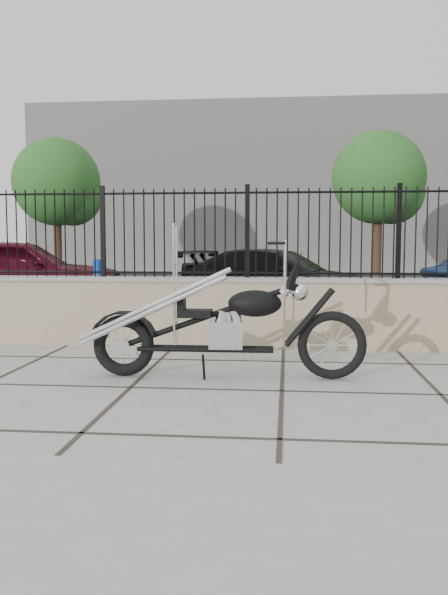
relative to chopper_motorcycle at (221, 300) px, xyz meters
The scene contains 12 objects.
ground_plane 1.31m from the chopper_motorcycle, 147.42° to the right, with size 90.00×90.00×0.00m, color #99968E.
parking_lot 12.02m from the chopper_motorcycle, 94.07° to the left, with size 30.00×30.00×0.00m, color black.
retaining_wall 2.16m from the chopper_motorcycle, 113.51° to the left, with size 14.00×0.36×0.96m, color gray.
iron_fence 2.25m from the chopper_motorcycle, 113.51° to the left, with size 14.00×0.08×1.20m, color black.
background_building 26.16m from the chopper_motorcycle, 91.88° to the left, with size 22.00×6.00×8.00m, color beige.
chopper_motorcycle is the anchor object (origin of this frame).
car_red 8.33m from the chopper_motorcycle, 128.04° to the left, with size 1.82×4.53×1.54m, color #4C0A1A.
car_black 6.82m from the chopper_motorcycle, 85.90° to the left, with size 1.79×4.41×1.28m, color black.
bollard_a 4.60m from the chopper_motorcycle, 123.34° to the left, with size 0.14×0.14×1.14m, color #0A34A4.
bollard_b 3.75m from the chopper_motorcycle, 75.94° to the left, with size 0.11×0.11×0.88m, color #0C4BB6.
tree_left 17.45m from the chopper_motorcycle, 116.07° to the left, with size 3.12×3.12×5.26m.
tree_right 16.27m from the chopper_motorcycle, 76.43° to the left, with size 3.17×3.17×5.35m.
Camera 1 is at (1.55, -6.02, 1.46)m, focal length 38.00 mm.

